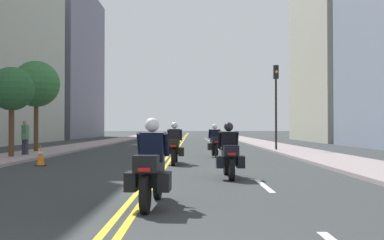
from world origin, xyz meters
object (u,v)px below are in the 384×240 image
(motorcycle_1, at_px, (230,156))
(street_tree_0, at_px, (38,84))
(motorcycle_2, at_px, (176,147))
(motorcycle_3, at_px, (216,143))
(pedestrian_2, at_px, (26,138))
(street_tree_1, at_px, (13,89))
(motorcycle_0, at_px, (152,170))
(traffic_cone_2, at_px, (42,155))
(traffic_light_near, at_px, (277,92))

(motorcycle_1, distance_m, street_tree_0, 15.68)
(motorcycle_1, xyz_separation_m, motorcycle_2, (-1.71, 4.73, 0.01))
(motorcycle_3, bearing_deg, pedestrian_2, 178.62)
(pedestrian_2, xyz_separation_m, street_tree_0, (-0.59, 3.15, 2.89))
(street_tree_1, bearing_deg, street_tree_0, 95.96)
(street_tree_0, relative_size, street_tree_1, 1.23)
(motorcycle_0, relative_size, motorcycle_2, 0.94)
(street_tree_0, xyz_separation_m, street_tree_1, (0.46, -4.44, -0.67))
(motorcycle_1, relative_size, traffic_cone_2, 2.73)
(motorcycle_1, bearing_deg, traffic_cone_2, 148.11)
(pedestrian_2, bearing_deg, motorcycle_2, 64.64)
(motorcycle_0, xyz_separation_m, motorcycle_2, (0.05, 9.20, -0.01))
(street_tree_0, bearing_deg, motorcycle_0, -64.42)
(motorcycle_0, bearing_deg, motorcycle_3, 85.65)
(motorcycle_1, distance_m, pedestrian_2, 12.62)
(motorcycle_2, relative_size, pedestrian_2, 1.28)
(motorcycle_0, distance_m, traffic_cone_2, 9.76)
(motorcycle_1, relative_size, pedestrian_2, 1.19)
(street_tree_0, bearing_deg, pedestrian_2, -79.36)
(traffic_cone_2, xyz_separation_m, street_tree_1, (-2.53, 3.53, 2.75))
(motorcycle_3, xyz_separation_m, traffic_light_near, (3.87, 4.68, 2.84))
(traffic_cone_2, distance_m, traffic_light_near, 14.76)
(motorcycle_2, xyz_separation_m, traffic_light_near, (5.66, 9.06, 2.85))
(motorcycle_2, relative_size, traffic_light_near, 0.44)
(motorcycle_0, distance_m, motorcycle_1, 4.80)
(street_tree_1, bearing_deg, traffic_light_near, 25.56)
(motorcycle_1, distance_m, traffic_light_near, 14.63)
(street_tree_1, bearing_deg, motorcycle_3, 9.78)
(traffic_light_near, height_order, street_tree_0, traffic_light_near)
(pedestrian_2, bearing_deg, motorcycle_3, 95.69)
(motorcycle_1, xyz_separation_m, street_tree_1, (-9.16, 7.52, 2.50))
(motorcycle_0, bearing_deg, street_tree_1, 125.07)
(traffic_light_near, bearing_deg, traffic_cone_2, -137.19)
(traffic_cone_2, bearing_deg, street_tree_0, 110.56)
(motorcycle_3, distance_m, pedestrian_2, 9.12)
(motorcycle_2, bearing_deg, traffic_cone_2, -170.45)
(traffic_light_near, relative_size, street_tree_0, 1.00)
(motorcycle_1, bearing_deg, traffic_light_near, 73.17)
(pedestrian_2, distance_m, street_tree_0, 4.32)
(street_tree_0, bearing_deg, street_tree_1, -84.04)
(traffic_cone_2, bearing_deg, motorcycle_2, 8.56)
(motorcycle_3, relative_size, street_tree_1, 0.52)
(motorcycle_2, bearing_deg, traffic_light_near, 59.00)
(motorcycle_3, distance_m, traffic_light_near, 6.70)
(motorcycle_3, height_order, pedestrian_2, pedestrian_2)
(motorcycle_3, relative_size, pedestrian_2, 1.21)
(traffic_cone_2, relative_size, street_tree_0, 0.15)
(motorcycle_1, relative_size, street_tree_1, 0.51)
(traffic_cone_2, xyz_separation_m, street_tree_0, (-2.99, 7.97, 3.42))
(motorcycle_1, bearing_deg, street_tree_1, 139.75)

